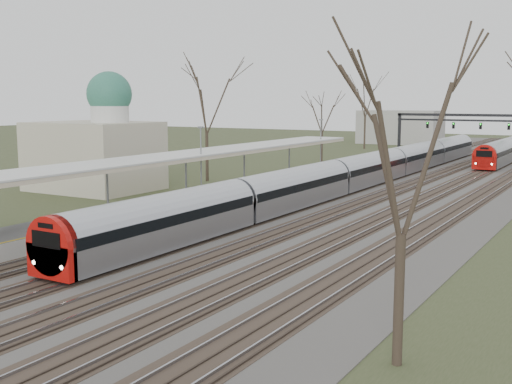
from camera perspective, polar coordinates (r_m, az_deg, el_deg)
track_bed at (r=61.23m, az=12.90°, el=0.63°), size 24.00×160.00×0.22m
platform at (r=49.53m, az=-3.79°, el=-0.42°), size 3.50×69.00×1.00m
canopy at (r=45.50m, az=-7.05°, el=3.12°), size 4.10×50.00×3.11m
dome_building at (r=57.61m, az=-14.00°, el=3.79°), size 10.00×8.00×10.30m
signal_gantry at (r=89.81m, az=18.93°, el=5.85°), size 21.00×0.59×6.08m
tree_west_far at (r=62.13m, az=-4.43°, el=8.28°), size 5.50×5.50×11.33m
tree_east_near at (r=18.80m, az=13.01°, el=3.84°), size 4.50×4.50×9.27m
train_near at (r=59.95m, az=9.79°, el=1.92°), size 2.62×75.21×3.05m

